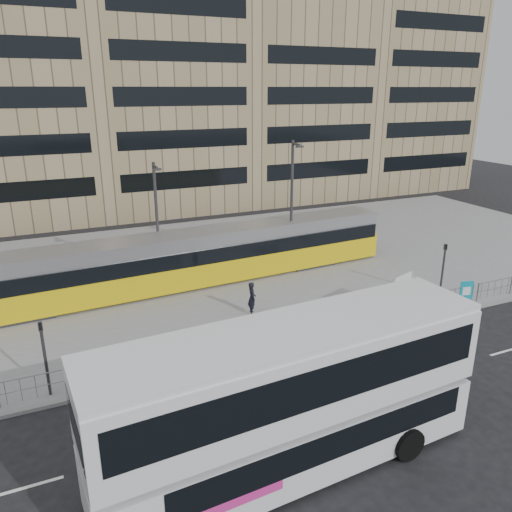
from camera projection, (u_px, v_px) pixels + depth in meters
name	position (u px, v px, depth m)	size (l,w,h in m)	color
ground	(271.00, 356.00, 22.49)	(120.00, 120.00, 0.00)	black
plaza	(192.00, 270.00, 32.85)	(64.00, 24.00, 0.15)	gray
kerb	(271.00, 354.00, 22.51)	(64.00, 0.25, 0.17)	gray
building_row	(134.00, 73.00, 48.61)	(70.40, 18.40, 31.20)	brown
pedestrian_barrier	(305.00, 324.00, 23.38)	(32.07, 0.07, 1.10)	gray
road_markings	(339.00, 399.00, 19.42)	(62.00, 0.12, 0.01)	white
double_decker_bus	(292.00, 395.00, 15.08)	(12.48, 3.69, 4.94)	silver
tram	(182.00, 260.00, 29.67)	(27.68, 4.26, 3.25)	gold
station_sign	(402.00, 287.00, 25.86)	(1.82, 0.72, 2.20)	#2D2D30
ad_panel	(466.00, 291.00, 27.17)	(0.74, 0.24, 1.41)	#2D2D30
pedestrian	(252.00, 298.00, 26.15)	(0.64, 0.42, 1.76)	black
traffic_light_west	(44.00, 349.00, 18.81)	(0.17, 0.20, 3.10)	#2D2D30
traffic_light_east	(444.00, 263.00, 28.07)	(0.21, 0.23, 3.10)	#2D2D30
lamp_post_west	(157.00, 219.00, 29.34)	(0.45, 1.04, 7.34)	#2D2D30
lamp_post_east	(292.00, 201.00, 31.50)	(0.45, 1.04, 8.32)	#2D2D30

